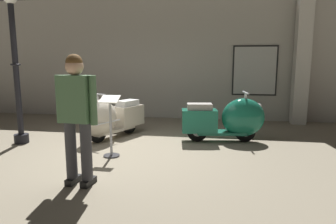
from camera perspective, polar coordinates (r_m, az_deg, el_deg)
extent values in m
plane|color=gray|center=(5.53, -8.48, -7.73)|extent=(60.00, 60.00, 0.00)
cube|color=#ADA89E|center=(8.85, -1.42, 10.09)|extent=(18.00, 0.20, 3.44)
cube|color=black|center=(8.64, 16.08, 7.53)|extent=(1.19, 0.03, 1.36)
cube|color=#B2B2AD|center=(8.62, 16.09, 7.52)|extent=(1.11, 0.01, 1.28)
cube|color=beige|center=(8.61, 24.00, 9.31)|extent=(0.36, 0.36, 3.44)
cylinder|color=black|center=(6.30, -13.12, -3.84)|extent=(0.24, 0.40, 0.41)
cylinder|color=silver|center=(6.30, -13.12, -3.84)|extent=(0.16, 0.21, 0.18)
cylinder|color=black|center=(6.97, -7.34, -2.38)|extent=(0.24, 0.40, 0.41)
cylinder|color=silver|center=(6.97, -7.34, -2.38)|extent=(0.16, 0.21, 0.18)
cube|color=beige|center=(6.63, -10.08, -3.25)|extent=(0.73, 1.03, 0.05)
ellipsoid|color=beige|center=(6.27, -12.88, -1.18)|extent=(0.83, 0.99, 0.77)
cube|color=beige|center=(6.90, -7.60, -0.62)|extent=(0.66, 0.80, 0.45)
cube|color=silver|center=(6.86, -7.66, 1.72)|extent=(0.46, 0.56, 0.12)
sphere|color=silver|center=(6.05, -14.92, 0.39)|extent=(0.15, 0.15, 0.15)
cylinder|color=silver|center=(6.20, -13.21, 2.00)|extent=(0.04, 0.04, 0.28)
cylinder|color=silver|center=(6.18, -13.26, 3.31)|extent=(0.42, 0.21, 0.03)
cube|color=silver|center=(6.10, -11.19, -1.91)|extent=(0.29, 0.63, 0.02)
cylinder|color=black|center=(6.41, 14.37, -3.61)|extent=(0.42, 0.14, 0.42)
cylinder|color=silver|center=(6.41, 14.37, -3.61)|extent=(0.20, 0.13, 0.19)
cylinder|color=black|center=(6.25, 5.52, -3.68)|extent=(0.42, 0.14, 0.42)
cylinder|color=silver|center=(6.25, 5.52, -3.68)|extent=(0.20, 0.13, 0.19)
cube|color=#196B51|center=(6.32, 9.99, -3.84)|extent=(1.03, 0.52, 0.05)
ellipsoid|color=#196B51|center=(6.34, 14.02, -1.01)|extent=(0.94, 0.66, 0.79)
cube|color=#196B51|center=(6.21, 5.93, -1.62)|extent=(0.76, 0.52, 0.46)
cube|color=gray|center=(6.16, 5.98, 1.03)|extent=(0.54, 0.36, 0.12)
sphere|color=silver|center=(6.38, 16.65, 0.92)|extent=(0.16, 0.16, 0.16)
cylinder|color=silver|center=(6.29, 14.43, 2.24)|extent=(0.05, 0.05, 0.29)
cylinder|color=silver|center=(6.28, 14.48, 3.56)|extent=(0.10, 0.46, 0.03)
cube|color=silver|center=(6.60, 13.48, -1.03)|extent=(0.69, 0.12, 0.02)
cylinder|color=black|center=(6.81, -25.95, -4.53)|extent=(0.28, 0.28, 0.18)
cylinder|color=black|center=(6.64, -26.80, 6.91)|extent=(0.11, 0.11, 2.53)
torus|color=black|center=(6.63, -26.89, 8.00)|extent=(0.19, 0.19, 0.04)
cube|color=black|center=(4.26, -14.80, -12.66)|extent=(0.13, 0.28, 0.08)
cylinder|color=#38383D|center=(4.10, -15.22, -6.66)|extent=(0.15, 0.15, 0.85)
cube|color=black|center=(4.38, -17.44, -12.18)|extent=(0.13, 0.28, 0.08)
cylinder|color=#38383D|center=(4.22, -17.91, -6.33)|extent=(0.15, 0.15, 0.85)
cube|color=#4C724C|center=(4.03, -17.02, 2.38)|extent=(0.42, 0.25, 0.60)
cylinder|color=#4C724C|center=(3.90, -13.99, 2.14)|extent=(0.09, 0.09, 0.63)
cylinder|color=#4C724C|center=(4.17, -19.84, 2.31)|extent=(0.09, 0.09, 0.63)
sphere|color=tan|center=(4.00, -17.30, 8.22)|extent=(0.23, 0.23, 0.23)
sphere|color=brown|center=(4.00, -17.34, 8.96)|extent=(0.21, 0.21, 0.21)
cylinder|color=#333338|center=(5.39, -10.62, -8.10)|extent=(0.28, 0.28, 0.02)
cylinder|color=#A5A5AD|center=(5.27, -10.78, -2.99)|extent=(0.04, 0.04, 0.96)
cube|color=silver|center=(5.18, -10.95, 2.42)|extent=(0.32, 0.22, 0.12)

